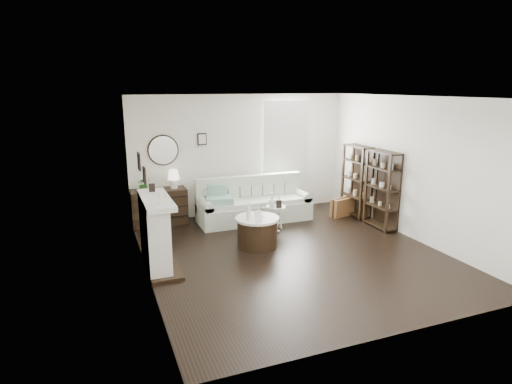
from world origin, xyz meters
name	(u,v)px	position (x,y,z in m)	size (l,w,h in m)	color
room	(271,143)	(0.73, 2.70, 1.60)	(5.50, 5.50, 5.50)	black
fireplace	(155,235)	(-2.32, 0.30, 0.54)	(0.50, 1.40, 1.84)	silver
shelf_unit_far	(357,181)	(2.33, 1.55, 0.80)	(0.30, 0.80, 1.60)	black
shelf_unit_near	(382,190)	(2.33, 0.65, 0.80)	(0.30, 0.80, 1.60)	black
sofa	(253,206)	(0.04, 2.08, 0.31)	(2.44, 0.84, 0.95)	beige
quilt	(220,200)	(-0.76, 1.95, 0.56)	(0.55, 0.45, 0.14)	#258B6E
suitcase	(342,207)	(2.04, 1.63, 0.20)	(0.61, 0.20, 0.41)	brown
dresser	(159,207)	(-1.94, 2.47, 0.38)	(1.15, 0.49, 0.77)	black
table_lamp	(174,179)	(-1.60, 2.47, 0.97)	(0.25, 0.25, 0.40)	white
potted_plant	(144,184)	(-2.23, 2.42, 0.92)	(0.27, 0.24, 0.30)	#235F1B
drum_table	(257,232)	(-0.46, 0.54, 0.28)	(0.80, 0.80, 0.55)	black
pedestal_table	(276,208)	(0.21, 1.24, 0.47)	(0.42, 0.42, 0.51)	white
eiffel_drum	(261,211)	(-0.37, 0.60, 0.64)	(0.10, 0.10, 0.18)	black
bottle_drum	(249,211)	(-0.66, 0.45, 0.72)	(0.08, 0.08, 0.33)	silver
card_frame_drum	(258,216)	(-0.52, 0.34, 0.65)	(0.14, 0.01, 0.19)	silver
eiffel_ped	(279,201)	(0.29, 1.26, 0.60)	(0.11, 0.11, 0.19)	black
flask_ped	(272,200)	(0.14, 1.26, 0.65)	(0.16, 0.16, 0.29)	silver
card_frame_ped	(279,204)	(0.23, 1.13, 0.58)	(0.11, 0.01, 0.15)	black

